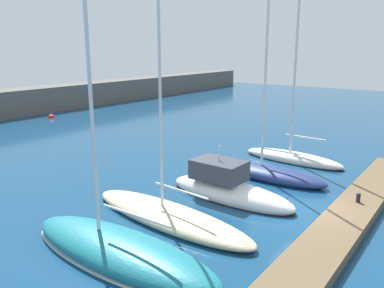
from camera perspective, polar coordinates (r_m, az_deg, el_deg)
ground_plane at (r=20.01m, az=15.96°, el=-9.70°), size 120.00×120.00×0.00m
dock_pier at (r=19.43m, az=21.36°, el=-10.14°), size 22.04×1.94×0.46m
sailboat_teal_nearest at (r=15.73m, az=-10.44°, el=-14.61°), size 2.79×9.22×19.21m
sailboat_sand_second at (r=18.53m, az=-3.45°, el=-10.00°), size 3.17×9.63×16.92m
motorboat_white_third at (r=21.14m, az=5.17°, el=-6.49°), size 2.41×7.46×3.17m
sailboat_navy_fourth at (r=24.54m, az=11.14°, el=-4.06°), size 2.30×7.16×11.59m
sailboat_ivory_fifth at (r=28.48m, az=14.31°, el=-1.84°), size 2.13×7.30×11.64m
mooring_buoy_red at (r=47.28m, az=-19.61°, el=3.58°), size 0.79×0.79×0.79m
dock_bollard at (r=20.97m, az=22.83°, el=-7.17°), size 0.20×0.20×0.44m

